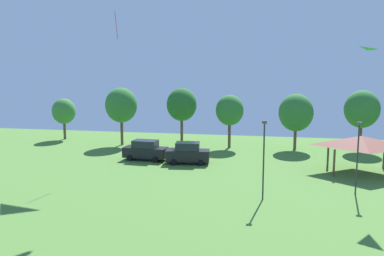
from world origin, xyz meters
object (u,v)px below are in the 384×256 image
(parked_car_leftmost, at_px, (145,150))
(park_pavilion, at_px, (361,141))
(treeline_tree_4, at_px, (296,113))
(treeline_tree_1, at_px, (121,105))
(treeline_tree_5, at_px, (362,109))
(light_post_1, at_px, (264,156))
(treeline_tree_0, at_px, (64,111))
(light_post_0, at_px, (358,154))
(kite_flying_6, at_px, (358,54))
(treeline_tree_3, at_px, (230,110))
(treeline_tree_2, at_px, (182,105))
(parked_car_second_from_left, at_px, (188,153))
(kite_flying_4, at_px, (110,0))

(parked_car_leftmost, distance_m, park_pavilion, 22.12)
(park_pavilion, relative_size, treeline_tree_4, 1.00)
(treeline_tree_1, relative_size, treeline_tree_5, 1.02)
(light_post_1, bearing_deg, treeline_tree_0, 141.96)
(light_post_0, bearing_deg, treeline_tree_5, 77.83)
(kite_flying_6, bearing_deg, treeline_tree_1, 147.77)
(light_post_1, xyz_separation_m, treeline_tree_3, (-4.63, 20.30, 1.29))
(kite_flying_6, bearing_deg, light_post_1, -154.21)
(parked_car_leftmost, height_order, treeline_tree_3, treeline_tree_3)
(kite_flying_6, xyz_separation_m, treeline_tree_2, (-17.88, 17.60, -5.80))
(parked_car_leftmost, xyz_separation_m, treeline_tree_0, (-15.35, 10.68, 2.88))
(light_post_0, height_order, treeline_tree_3, treeline_tree_3)
(parked_car_second_from_left, distance_m, park_pavilion, 17.20)
(parked_car_leftmost, xyz_separation_m, treeline_tree_1, (-5.74, 8.03, 4.14))
(parked_car_leftmost, xyz_separation_m, light_post_1, (12.97, -11.47, 2.37))
(kite_flying_6, height_order, treeline_tree_3, kite_flying_6)
(parked_car_leftmost, relative_size, treeline_tree_2, 0.65)
(treeline_tree_1, bearing_deg, treeline_tree_0, 164.56)
(kite_flying_4, xyz_separation_m, treeline_tree_0, (-12.85, 13.34, -12.74))
(kite_flying_4, relative_size, treeline_tree_5, 0.53)
(light_post_1, distance_m, treeline_tree_1, 27.08)
(treeline_tree_1, bearing_deg, parked_car_second_from_left, -39.61)
(parked_car_second_from_left, bearing_deg, treeline_tree_2, 99.39)
(treeline_tree_3, xyz_separation_m, treeline_tree_5, (15.95, 1.32, 0.32))
(treeline_tree_3, bearing_deg, parked_car_second_from_left, -109.57)
(treeline_tree_3, distance_m, treeline_tree_5, 16.00)
(kite_flying_6, height_order, treeline_tree_5, kite_flying_6)
(park_pavilion, distance_m, light_post_1, 13.64)
(treeline_tree_0, xyz_separation_m, treeline_tree_2, (17.36, -1.21, 1.33))
(parked_car_second_from_left, distance_m, treeline_tree_3, 10.83)
(parked_car_leftmost, height_order, treeline_tree_0, treeline_tree_0)
(treeline_tree_0, relative_size, treeline_tree_3, 0.87)
(kite_flying_4, bearing_deg, treeline_tree_1, 106.87)
(light_post_1, relative_size, treeline_tree_2, 0.82)
(kite_flying_4, distance_m, parked_car_second_from_left, 17.37)
(parked_car_second_from_left, relative_size, treeline_tree_0, 0.81)
(parked_car_second_from_left, bearing_deg, parked_car_leftmost, 164.43)
(park_pavilion, bearing_deg, parked_car_leftmost, 176.71)
(treeline_tree_5, bearing_deg, treeline_tree_1, -175.96)
(parked_car_second_from_left, distance_m, treeline_tree_0, 23.46)
(kite_flying_4, bearing_deg, treeline_tree_0, 133.93)
(treeline_tree_3, bearing_deg, treeline_tree_0, 175.52)
(park_pavilion, xyz_separation_m, treeline_tree_0, (-37.35, 11.95, 0.90))
(park_pavilion, distance_m, light_post_0, 7.65)
(kite_flying_4, distance_m, kite_flying_6, 23.72)
(light_post_0, bearing_deg, park_pavilion, 76.53)
(treeline_tree_4, bearing_deg, kite_flying_6, -78.85)
(parked_car_leftmost, relative_size, light_post_0, 0.83)
(park_pavilion, xyz_separation_m, treeline_tree_1, (-27.74, 9.29, 2.16))
(light_post_1, bearing_deg, kite_flying_6, 25.79)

